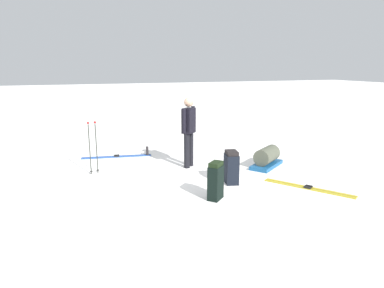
{
  "coord_description": "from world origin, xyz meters",
  "views": [
    {
      "loc": [
        2.65,
        7.21,
        2.46
      ],
      "look_at": [
        0.0,
        0.0,
        0.7
      ],
      "focal_mm": 32.49,
      "sensor_mm": 36.0,
      "label": 1
    }
  ],
  "objects_px": {
    "skier_standing": "(189,129)",
    "gear_sled": "(267,158)",
    "ski_pair_near": "(117,157)",
    "ski_poles_planted_far": "(93,145)",
    "ski_poles_planted_near": "(189,138)",
    "backpack_bright": "(231,167)",
    "thermos_bottle": "(147,151)",
    "ski_pair_far": "(308,188)",
    "backpack_large_dark": "(216,181)"
  },
  "relations": [
    {
      "from": "skier_standing",
      "to": "gear_sled",
      "type": "relative_size",
      "value": 1.51
    },
    {
      "from": "ski_pair_near",
      "to": "ski_poles_planted_far",
      "type": "distance_m",
      "value": 1.61
    },
    {
      "from": "ski_poles_planted_near",
      "to": "gear_sled",
      "type": "bearing_deg",
      "value": 159.29
    },
    {
      "from": "ski_poles_planted_near",
      "to": "ski_poles_planted_far",
      "type": "height_order",
      "value": "ski_poles_planted_near"
    },
    {
      "from": "ski_pair_near",
      "to": "backpack_bright",
      "type": "height_order",
      "value": "backpack_bright"
    },
    {
      "from": "ski_poles_planted_near",
      "to": "backpack_bright",
      "type": "bearing_deg",
      "value": 106.22
    },
    {
      "from": "skier_standing",
      "to": "ski_poles_planted_near",
      "type": "xyz_separation_m",
      "value": [
        -0.01,
        -0.02,
        -0.23
      ]
    },
    {
      "from": "skier_standing",
      "to": "ski_pair_near",
      "type": "distance_m",
      "value": 2.37
    },
    {
      "from": "ski_poles_planted_near",
      "to": "ski_poles_planted_far",
      "type": "xyz_separation_m",
      "value": [
        2.24,
        -0.23,
        -0.05
      ]
    },
    {
      "from": "ski_poles_planted_near",
      "to": "thermos_bottle",
      "type": "bearing_deg",
      "value": -61.86
    },
    {
      "from": "ski_poles_planted_near",
      "to": "gear_sled",
      "type": "distance_m",
      "value": 1.98
    },
    {
      "from": "skier_standing",
      "to": "gear_sled",
      "type": "height_order",
      "value": "skier_standing"
    },
    {
      "from": "ski_pair_far",
      "to": "backpack_bright",
      "type": "distance_m",
      "value": 1.61
    },
    {
      "from": "backpack_bright",
      "to": "thermos_bottle",
      "type": "bearing_deg",
      "value": -67.8
    },
    {
      "from": "ski_poles_planted_far",
      "to": "ski_poles_planted_near",
      "type": "bearing_deg",
      "value": 174.21
    },
    {
      "from": "ski_poles_planted_near",
      "to": "gear_sled",
      "type": "xyz_separation_m",
      "value": [
        -1.8,
        0.68,
        -0.5
      ]
    },
    {
      "from": "skier_standing",
      "to": "ski_poles_planted_near",
      "type": "bearing_deg",
      "value": -109.08
    },
    {
      "from": "backpack_bright",
      "to": "ski_poles_planted_far",
      "type": "height_order",
      "value": "ski_poles_planted_far"
    },
    {
      "from": "backpack_bright",
      "to": "ski_poles_planted_far",
      "type": "relative_size",
      "value": 0.58
    },
    {
      "from": "ski_pair_near",
      "to": "ski_pair_far",
      "type": "bearing_deg",
      "value": 130.65
    },
    {
      "from": "backpack_large_dark",
      "to": "skier_standing",
      "type": "bearing_deg",
      "value": -96.37
    },
    {
      "from": "ski_poles_planted_far",
      "to": "ski_pair_near",
      "type": "bearing_deg",
      "value": -118.15
    },
    {
      "from": "backpack_large_dark",
      "to": "thermos_bottle",
      "type": "xyz_separation_m",
      "value": [
        0.48,
        -3.55,
        -0.22
      ]
    },
    {
      "from": "ski_pair_near",
      "to": "thermos_bottle",
      "type": "distance_m",
      "value": 0.84
    },
    {
      "from": "ski_pair_far",
      "to": "ski_poles_planted_near",
      "type": "bearing_deg",
      "value": -52.93
    },
    {
      "from": "gear_sled",
      "to": "ski_pair_near",
      "type": "bearing_deg",
      "value": -33.36
    },
    {
      "from": "backpack_large_dark",
      "to": "ski_poles_planted_far",
      "type": "relative_size",
      "value": 0.59
    },
    {
      "from": "thermos_bottle",
      "to": "ski_poles_planted_near",
      "type": "bearing_deg",
      "value": 118.14
    },
    {
      "from": "thermos_bottle",
      "to": "ski_pair_near",
      "type": "bearing_deg",
      "value": -10.83
    },
    {
      "from": "skier_standing",
      "to": "ski_pair_far",
      "type": "bearing_deg",
      "value": 127.49
    },
    {
      "from": "skier_standing",
      "to": "backpack_bright",
      "type": "bearing_deg",
      "value": 106.76
    },
    {
      "from": "skier_standing",
      "to": "thermos_bottle",
      "type": "relative_size",
      "value": 6.54
    },
    {
      "from": "backpack_bright",
      "to": "thermos_bottle",
      "type": "height_order",
      "value": "backpack_bright"
    },
    {
      "from": "skier_standing",
      "to": "ski_pair_near",
      "type": "xyz_separation_m",
      "value": [
        1.54,
        -1.54,
        -0.94
      ]
    },
    {
      "from": "skier_standing",
      "to": "ski_pair_near",
      "type": "bearing_deg",
      "value": -45.14
    },
    {
      "from": "backpack_large_dark",
      "to": "ski_poles_planted_near",
      "type": "height_order",
      "value": "ski_poles_planted_near"
    },
    {
      "from": "ski_poles_planted_near",
      "to": "skier_standing",
      "type": "bearing_deg",
      "value": 70.92
    },
    {
      "from": "thermos_bottle",
      "to": "backpack_bright",
      "type": "bearing_deg",
      "value": 112.2
    },
    {
      "from": "skier_standing",
      "to": "ski_poles_planted_near",
      "type": "relative_size",
      "value": 1.3
    },
    {
      "from": "skier_standing",
      "to": "gear_sled",
      "type": "bearing_deg",
      "value": 160.04
    },
    {
      "from": "ski_poles_planted_far",
      "to": "thermos_bottle",
      "type": "xyz_separation_m",
      "value": [
        -1.51,
        -1.14,
        -0.55
      ]
    },
    {
      "from": "ski_pair_near",
      "to": "ski_poles_planted_near",
      "type": "distance_m",
      "value": 2.28
    },
    {
      "from": "backpack_large_dark",
      "to": "ski_poles_planted_far",
      "type": "height_order",
      "value": "ski_poles_planted_far"
    },
    {
      "from": "gear_sled",
      "to": "thermos_bottle",
      "type": "relative_size",
      "value": 4.34
    },
    {
      "from": "gear_sled",
      "to": "thermos_bottle",
      "type": "distance_m",
      "value": 3.25
    },
    {
      "from": "backpack_large_dark",
      "to": "thermos_bottle",
      "type": "bearing_deg",
      "value": -82.31
    },
    {
      "from": "backpack_large_dark",
      "to": "backpack_bright",
      "type": "distance_m",
      "value": 0.99
    },
    {
      "from": "ski_pair_near",
      "to": "thermos_bottle",
      "type": "relative_size",
      "value": 7.17
    },
    {
      "from": "ski_pair_near",
      "to": "ski_pair_far",
      "type": "height_order",
      "value": "same"
    },
    {
      "from": "skier_standing",
      "to": "backpack_large_dark",
      "type": "height_order",
      "value": "skier_standing"
    }
  ]
}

